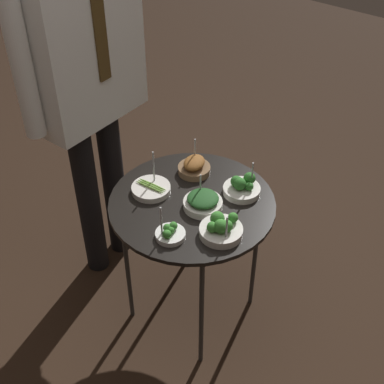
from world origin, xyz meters
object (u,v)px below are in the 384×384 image
Objects in this scene: bowl_broccoli_front_center at (221,228)px; waiter_figure at (83,63)px; bowl_spinach_front_left at (204,201)px; bowl_broccoli_mid_left at (170,233)px; serving_cart at (192,211)px; bowl_roast_mid_right at (194,167)px; bowl_broccoli_back_right at (242,187)px; bowl_asparagus_far_rim at (151,189)px.

bowl_broccoli_front_center is 0.86m from waiter_figure.
bowl_broccoli_mid_left is at bearing -179.22° from bowl_spinach_front_left.
bowl_broccoli_front_center is at bearing -112.78° from serving_cart.
waiter_figure reaches higher than bowl_broccoli_mid_left.
bowl_roast_mid_right is at bearing -72.61° from waiter_figure.
bowl_spinach_front_left is at bearing -84.81° from serving_cart.
bowl_roast_mid_right reaches higher than bowl_spinach_front_left.
bowl_broccoli_back_right is at bearing -36.65° from serving_cart.
bowl_spinach_front_left is at bearing -91.19° from waiter_figure.
bowl_asparagus_far_rim is at bearing 55.25° from bowl_broccoli_mid_left.
bowl_broccoli_back_right is (0.22, -0.30, 0.01)m from bowl_asparagus_far_rim.
bowl_roast_mid_right reaches higher than bowl_broccoli_front_center.
serving_cart is 0.19m from bowl_asparagus_far_rim.
bowl_asparagus_far_rim reaches higher than serving_cart.
bowl_spinach_front_left is 1.02× the size of bowl_broccoli_back_right.
serving_cart is 4.13× the size of bowl_broccoli_front_center.
bowl_roast_mid_right reaches higher than serving_cart.
bowl_spinach_front_left is at bearing -133.37° from bowl_roast_mid_right.
bowl_spinach_front_left is 0.22m from bowl_roast_mid_right.
waiter_figure is at bearing 82.43° from bowl_broccoli_front_center.
serving_cart is at bearing 15.16° from bowl_broccoli_mid_left.
bowl_broccoli_front_center is at bearing -97.57° from waiter_figure.
bowl_roast_mid_right is 0.62m from waiter_figure.
bowl_asparagus_far_rim is 1.13× the size of bowl_broccoli_mid_left.
bowl_roast_mid_right is at bearing 24.34° from bowl_broccoli_mid_left.
bowl_asparagus_far_rim is 1.16× the size of bowl_roast_mid_right.
bowl_broccoli_back_right is (0.17, -0.13, 0.08)m from serving_cart.
waiter_figure is at bearing 102.46° from bowl_broccoli_back_right.
bowl_spinach_front_left reaches higher than bowl_broccoli_front_center.
bowl_roast_mid_right is 0.39m from bowl_broccoli_front_center.
bowl_broccoli_back_right is at bearing -77.54° from waiter_figure.
bowl_broccoli_back_right is 0.81m from waiter_figure.
bowl_roast_mid_right is at bearing 92.57° from bowl_broccoli_back_right.
bowl_broccoli_back_right is (0.01, -0.23, -0.00)m from bowl_roast_mid_right.
serving_cart is at bearing -91.80° from waiter_figure.
bowl_asparagus_far_rim is 0.28m from bowl_broccoli_mid_left.
serving_cart is 4.04× the size of bowl_asparagus_far_rim.
bowl_broccoli_front_center is (0.12, -0.14, 0.01)m from bowl_broccoli_mid_left.
bowl_roast_mid_right is (0.21, -0.06, 0.02)m from bowl_asparagus_far_rim.
bowl_asparagus_far_rim is 0.57m from waiter_figure.
bowl_broccoli_front_center is at bearing -121.31° from bowl_spinach_front_left.
bowl_asparagus_far_rim is at bearing 106.03° from serving_cart.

